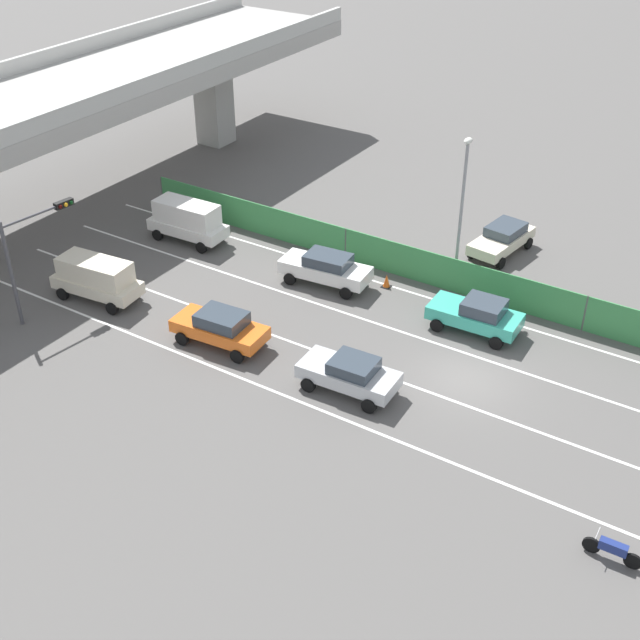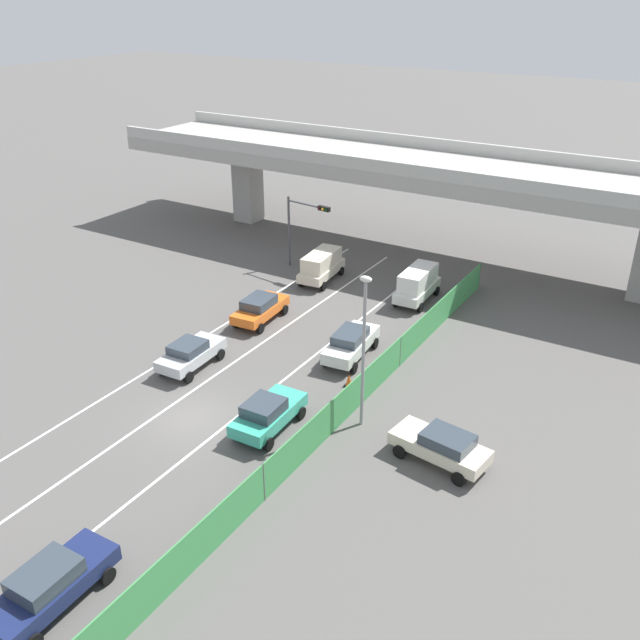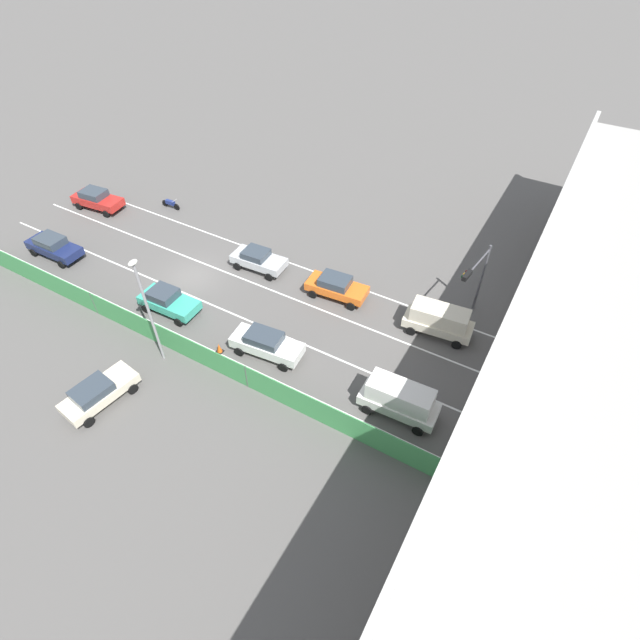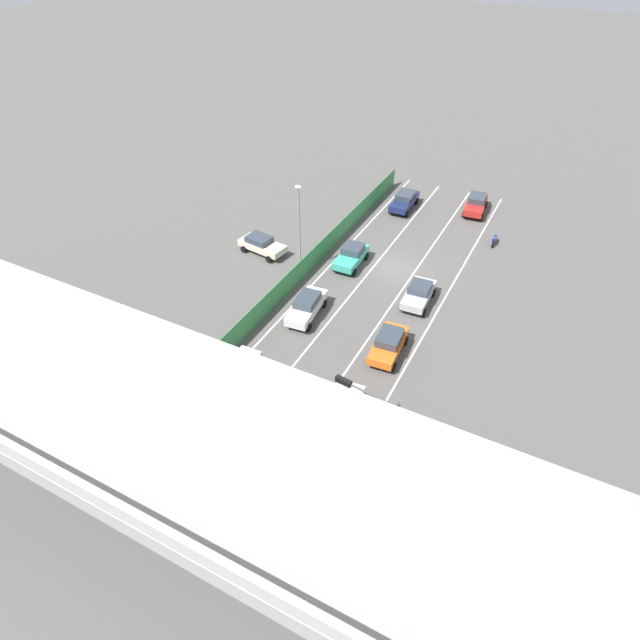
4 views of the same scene
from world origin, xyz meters
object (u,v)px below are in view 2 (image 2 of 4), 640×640
at_px(parked_sedan_cream, 442,445).
at_px(street_lamp, 364,339).
at_px(car_sedan_navy, 50,584).
at_px(car_van_white, 418,283).
at_px(car_taxi_orange, 260,308).
at_px(traffic_cone, 349,380).
at_px(car_sedan_white, 351,343).
at_px(traffic_light, 303,220).
at_px(car_van_cream, 321,265).
at_px(car_sedan_silver, 190,353).
at_px(car_taxi_teal, 268,413).

height_order(parked_sedan_cream, street_lamp, street_lamp).
bearing_deg(car_sedan_navy, car_van_white, 89.43).
bearing_deg(car_taxi_orange, traffic_cone, -24.32).
relative_size(car_sedan_navy, traffic_cone, 6.55).
relative_size(car_sedan_white, street_lamp, 0.62).
xyz_separation_m(car_sedan_white, traffic_light, (-9.58, 9.95, 2.88)).
bearing_deg(parked_sedan_cream, car_van_cream, 135.63).
height_order(traffic_light, traffic_cone, traffic_light).
distance_m(car_van_cream, car_van_white, 7.31).
bearing_deg(street_lamp, car_sedan_silver, -179.45).
height_order(car_sedan_silver, traffic_light, traffic_light).
height_order(car_taxi_orange, parked_sedan_cream, car_taxi_orange).
relative_size(car_taxi_teal, car_taxi_orange, 0.96).
bearing_deg(parked_sedan_cream, car_sedan_navy, -120.32).
relative_size(car_van_cream, traffic_light, 0.87).
bearing_deg(car_taxi_orange, street_lamp, -31.52).
relative_size(car_sedan_navy, car_taxi_orange, 1.05).
bearing_deg(traffic_light, traffic_cone, -49.12).
bearing_deg(traffic_light, car_sedan_navy, -73.01).
bearing_deg(car_taxi_orange, car_van_white, 47.94).
xyz_separation_m(car_sedan_white, car_van_white, (0.02, 9.10, 0.34)).
distance_m(car_sedan_white, car_sedan_navy, 20.51).
distance_m(car_taxi_teal, car_sedan_navy, 12.27).
bearing_deg(parked_sedan_cream, traffic_cone, 152.24).
distance_m(car_sedan_white, car_taxi_orange, 7.26).
distance_m(car_sedan_silver, street_lamp, 11.33).
distance_m(car_van_white, traffic_cone, 11.98).
bearing_deg(car_sedan_white, car_van_cream, 129.74).
bearing_deg(street_lamp, car_taxi_teal, -142.82).
height_order(car_sedan_white, parked_sedan_cream, car_sedan_white).
bearing_deg(car_taxi_teal, parked_sedan_cream, 13.91).
height_order(traffic_light, street_lamp, street_lamp).
distance_m(car_taxi_teal, street_lamp, 5.86).
relative_size(car_van_cream, street_lamp, 0.60).
xyz_separation_m(car_sedan_navy, car_van_white, (0.30, 29.61, 0.35)).
xyz_separation_m(car_taxi_orange, street_lamp, (10.82, -6.64, 3.75)).
bearing_deg(traffic_cone, parked_sedan_cream, -27.76).
bearing_deg(car_sedan_white, car_sedan_navy, -90.76).
height_order(car_van_white, traffic_cone, car_van_white).
xyz_separation_m(car_taxi_teal, car_taxi_orange, (-7.22, 9.36, -0.00)).
height_order(car_van_cream, traffic_light, traffic_light).
bearing_deg(car_taxi_orange, parked_sedan_cream, -25.84).
xyz_separation_m(car_taxi_teal, car_van_white, (-0.03, 17.34, 0.36)).
height_order(car_taxi_teal, car_van_white, car_van_white).
relative_size(car_sedan_white, car_sedan_silver, 1.12).
relative_size(car_van_white, traffic_light, 0.85).
height_order(car_sedan_white, car_sedan_navy, car_sedan_navy).
bearing_deg(parked_sedan_cream, car_taxi_orange, 154.16).
relative_size(car_sedan_white, car_van_white, 1.05).
distance_m(car_sedan_white, street_lamp, 7.58).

